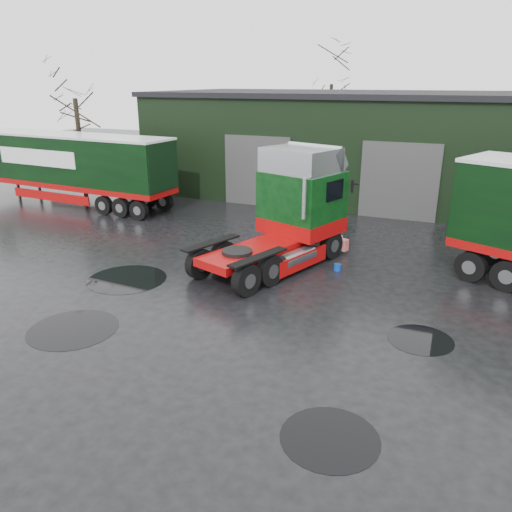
{
  "coord_description": "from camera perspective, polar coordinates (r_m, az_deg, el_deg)",
  "views": [
    {
      "loc": [
        5.06,
        -12.64,
        7.01
      ],
      "look_at": [
        -0.71,
        1.16,
        1.7
      ],
      "focal_mm": 35.0,
      "sensor_mm": 36.0,
      "label": 1
    }
  ],
  "objects": [
    {
      "name": "warehouse",
      "position": [
        33.01,
        17.62,
        11.94
      ],
      "size": [
        32.4,
        12.4,
        6.3
      ],
      "color": "black",
      "rests_on": "ground"
    },
    {
      "name": "hero_tractor",
      "position": [
        18.98,
        1.53,
        5.08
      ],
      "size": [
        5.36,
        7.93,
        4.55
      ],
      "primitive_type": null,
      "rotation": [
        0.0,
        0.0,
        -0.34
      ],
      "color": "black",
      "rests_on": "ground"
    },
    {
      "name": "puddle_1",
      "position": [
        15.16,
        18.26,
        -9.06
      ],
      "size": [
        1.87,
        1.87,
        0.01
      ],
      "primitive_type": "cylinder",
      "color": "black",
      "rests_on": "ground"
    },
    {
      "name": "trailer_left",
      "position": [
        31.32,
        -20.23,
        9.25
      ],
      "size": [
        13.42,
        3.64,
        4.12
      ],
      "primitive_type": null,
      "rotation": [
        0.0,
        0.0,
        1.5
      ],
      "color": "silver",
      "rests_on": "ground"
    },
    {
      "name": "puddle_0",
      "position": [
        15.94,
        -20.16,
        -7.84
      ],
      "size": [
        2.65,
        2.65,
        0.01
      ],
      "primitive_type": "cylinder",
      "color": "black",
      "rests_on": "ground"
    },
    {
      "name": "puddle_2",
      "position": [
        19.16,
        -14.56,
        -2.57
      ],
      "size": [
        2.94,
        2.94,
        0.01
      ],
      "primitive_type": "cylinder",
      "color": "black",
      "rests_on": "ground"
    },
    {
      "name": "wash_bucket",
      "position": [
        19.61,
        9.3,
        -1.26
      ],
      "size": [
        0.34,
        0.34,
        0.26
      ],
      "primitive_type": "cylinder",
      "rotation": [
        0.0,
        0.0,
        -0.22
      ],
      "color": "#0836B5",
      "rests_on": "ground"
    },
    {
      "name": "tree_back_a",
      "position": [
        44.11,
        8.5,
        16.39
      ],
      "size": [
        4.4,
        4.4,
        9.5
      ],
      "primitive_type": null,
      "color": "black",
      "rests_on": "ground"
    },
    {
      "name": "tree_left",
      "position": [
        33.19,
        -19.64,
        13.67
      ],
      "size": [
        4.4,
        4.4,
        8.5
      ],
      "primitive_type": null,
      "color": "black",
      "rests_on": "ground"
    },
    {
      "name": "ground",
      "position": [
        15.31,
        0.79,
        -7.7
      ],
      "size": [
        100.0,
        100.0,
        0.0
      ],
      "primitive_type": "plane",
      "color": "black"
    },
    {
      "name": "puddle_3",
      "position": [
        11.09,
        8.44,
        -19.89
      ],
      "size": [
        2.09,
        2.09,
        0.01
      ],
      "primitive_type": "cylinder",
      "color": "black",
      "rests_on": "ground"
    }
  ]
}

